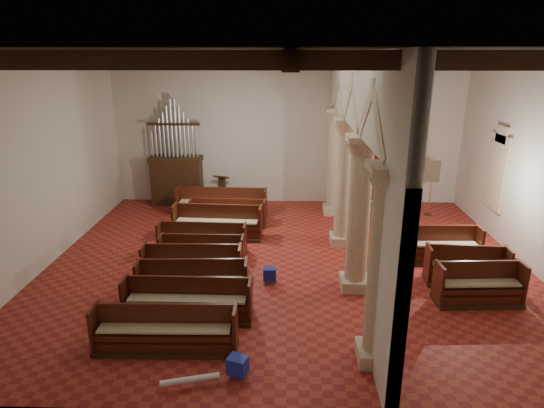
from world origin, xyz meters
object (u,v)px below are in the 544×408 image
at_px(pipe_organ, 177,172).
at_px(processional_banner, 430,195).
at_px(nave_pew_0, 166,336).
at_px(aisle_pew_0, 478,290).
at_px(lectern, 222,193).

relative_size(pipe_organ, processional_banner, 1.89).
bearing_deg(processional_banner, nave_pew_0, -113.20).
height_order(processional_banner, aisle_pew_0, processional_banner).
relative_size(processional_banner, aisle_pew_0, 1.08).
xyz_separation_m(lectern, processional_banner, (8.10, -0.91, 0.24)).
bearing_deg(nave_pew_0, pipe_organ, 100.39).
bearing_deg(lectern, processional_banner, 7.97).
height_order(pipe_organ, lectern, pipe_organ).
xyz_separation_m(pipe_organ, lectern, (1.87, -0.18, -0.82)).
xyz_separation_m(pipe_organ, processional_banner, (9.97, -1.09, -0.58)).
bearing_deg(aisle_pew_0, processional_banner, 80.30).
distance_m(pipe_organ, processional_banner, 10.05).
bearing_deg(aisle_pew_0, pipe_organ, 136.92).
height_order(nave_pew_0, aisle_pew_0, aisle_pew_0).
xyz_separation_m(processional_banner, aisle_pew_0, (-0.73, -6.59, -0.43)).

